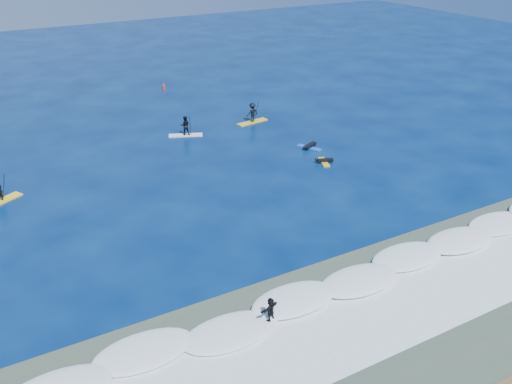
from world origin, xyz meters
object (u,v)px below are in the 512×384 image
sup_paddler_center (185,127)px  wave_surfer (271,311)px  prone_paddler_far (309,147)px  marker_buoy (164,87)px  prone_paddler_near (324,161)px  sup_paddler_right (252,114)px

sup_paddler_center → wave_surfer: sup_paddler_center is taller
prone_paddler_far → marker_buoy: bearing=-14.6°
sup_paddler_center → wave_surfer: size_ratio=1.61×
wave_surfer → marker_buoy: size_ratio=2.65×
prone_paddler_far → marker_buoy: 24.00m
prone_paddler_near → wave_surfer: wave_surfer is taller
wave_surfer → marker_buoy: (11.19, 42.06, -0.45)m
sup_paddler_center → marker_buoy: (4.07, 15.51, -0.48)m
prone_paddler_far → wave_surfer: wave_surfer is taller
sup_paddler_center → prone_paddler_near: size_ratio=1.57×
prone_paddler_near → wave_surfer: bearing=157.2°
sup_paddler_right → wave_surfer: (-14.20, -26.73, -0.11)m
prone_paddler_near → prone_paddler_far: (0.79, 3.22, 0.02)m
sup_paddler_center → prone_paddler_far: bearing=-22.3°
sup_paddler_right → sup_paddler_center: bearing=173.6°
sup_paddler_center → prone_paddler_far: size_ratio=1.37×
sup_paddler_right → prone_paddler_near: 11.60m
sup_paddler_center → wave_surfer: (-7.12, -26.56, -0.03)m
sup_paddler_right → wave_surfer: sup_paddler_right is taller
marker_buoy → prone_paddler_near: bearing=-83.5°
sup_paddler_center → marker_buoy: size_ratio=4.28×
sup_paddler_center → prone_paddler_near: (7.16, -11.40, -0.66)m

